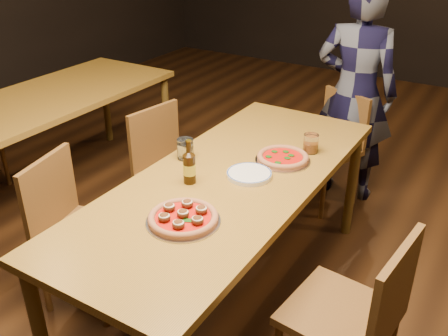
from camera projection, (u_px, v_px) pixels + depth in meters
The scene contains 14 objects.
ground at pixel (229, 296), 2.76m from camera, with size 9.00×9.00×0.00m, color black.
table_main at pixel (229, 190), 2.45m from camera, with size 0.80×2.00×0.75m.
table_left at pixel (42, 108), 3.47m from camera, with size 0.80×2.00×0.75m.
chair_main_nw at pixel (86, 232), 2.56m from camera, with size 0.40×0.40×0.86m, color brown, non-canonical shape.
chair_main_sw at pixel (177, 173), 3.13m from camera, with size 0.40×0.40×0.86m, color brown, non-canonical shape.
chair_main_e at pixel (340, 312), 2.03m from camera, with size 0.41×0.41×0.88m, color brown, non-canonical shape.
chair_end at pixel (325, 149), 3.48m from camera, with size 0.39×0.39×0.83m, color brown, non-canonical shape.
pizza_meatball at pixel (183, 217), 2.06m from camera, with size 0.31×0.31×0.06m.
pizza_margherita at pixel (283, 158), 2.56m from camera, with size 0.28×0.28×0.04m.
plate_stack at pixel (249, 174), 2.42m from camera, with size 0.22×0.22×0.02m, color white.
beer_bottle at pixel (189, 168), 2.33m from camera, with size 0.06×0.06×0.21m.
water_glass at pixel (185, 149), 2.57m from camera, with size 0.09×0.09×0.11m, color white.
amber_glass at pixel (311, 143), 2.64m from camera, with size 0.08×0.08×0.10m, color #964A11.
diner at pixel (355, 93), 3.44m from camera, with size 0.57×0.37×1.56m, color black.
Camera 1 is at (1.09, -1.83, 1.90)m, focal length 40.00 mm.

